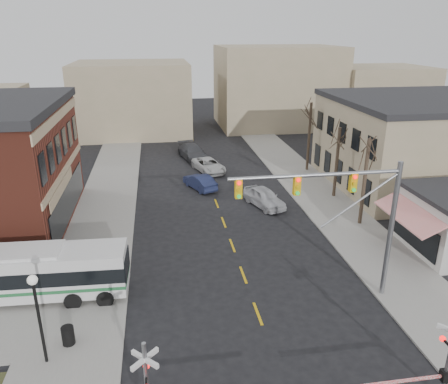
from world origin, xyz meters
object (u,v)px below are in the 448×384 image
at_px(pedestrian_near, 71,282).
at_px(car_d, 193,152).
at_px(rr_crossing_east, 439,360).
at_px(transit_bus, 22,273).
at_px(traffic_signal_mast, 349,206).
at_px(car_a, 264,197).
at_px(pedestrian_far, 60,266).
at_px(street_lamp, 36,302).
at_px(trash_bin, 68,335).
at_px(car_b, 200,182).
at_px(car_c, 209,165).

bearing_deg(pedestrian_near, car_d, -15.42).
bearing_deg(rr_crossing_east, transit_bus, 151.52).
relative_size(traffic_signal_mast, car_a, 1.94).
bearing_deg(pedestrian_far, transit_bus, 174.34).
height_order(car_a, pedestrian_near, pedestrian_near).
distance_m(traffic_signal_mast, street_lamp, 15.75).
bearing_deg(transit_bus, rr_crossing_east, -28.48).
height_order(rr_crossing_east, street_lamp, street_lamp).
bearing_deg(trash_bin, street_lamp, -126.90).
distance_m(trash_bin, car_d, 32.68).
distance_m(car_b, pedestrian_near, 19.23).
height_order(traffic_signal_mast, pedestrian_far, traffic_signal_mast).
distance_m(car_c, pedestrian_far, 23.08).
bearing_deg(pedestrian_far, car_a, -22.44).
relative_size(traffic_signal_mast, car_c, 1.82).
xyz_separation_m(transit_bus, street_lamp, (2.28, -5.49, 1.65)).
xyz_separation_m(car_d, pedestrian_far, (-10.24, -25.20, 0.08)).
height_order(car_c, pedestrian_near, pedestrian_near).
height_order(street_lamp, pedestrian_far, street_lamp).
bearing_deg(pedestrian_far, pedestrian_near, -120.59).
relative_size(rr_crossing_east, car_b, 1.30).
height_order(street_lamp, car_d, street_lamp).
distance_m(rr_crossing_east, pedestrian_far, 20.73).
bearing_deg(traffic_signal_mast, car_d, 100.91).
height_order(transit_bus, trash_bin, transit_bus).
distance_m(transit_bus, street_lamp, 6.17).
height_order(trash_bin, pedestrian_near, pedestrian_near).
height_order(traffic_signal_mast, car_a, traffic_signal_mast).
relative_size(trash_bin, car_c, 0.19).
xyz_separation_m(transit_bus, rr_crossing_east, (18.54, -10.05, 0.28)).
height_order(rr_crossing_east, car_d, rr_crossing_east).
relative_size(transit_bus, car_d, 2.03).
xyz_separation_m(car_a, car_d, (-4.82, 15.60, 0.02)).
bearing_deg(pedestrian_near, car_b, -24.77).
relative_size(traffic_signal_mast, car_d, 1.61).
xyz_separation_m(traffic_signal_mast, pedestrian_near, (-14.99, 2.38, -4.67)).
bearing_deg(trash_bin, transit_bus, 125.03).
bearing_deg(transit_bus, car_d, 66.35).
height_order(traffic_signal_mast, street_lamp, traffic_signal_mast).
height_order(car_a, pedestrian_far, pedestrian_far).
xyz_separation_m(trash_bin, car_d, (8.77, 31.49, 0.24)).
bearing_deg(street_lamp, car_b, 67.11).
distance_m(trash_bin, pedestrian_far, 6.46).
bearing_deg(car_a, rr_crossing_east, -104.36).
bearing_deg(car_a, car_b, 114.80).
height_order(transit_bus, car_a, transit_bus).
height_order(transit_bus, car_d, transit_bus).
bearing_deg(car_b, car_d, -114.99).
height_order(car_b, car_c, car_b).
bearing_deg(car_d, car_b, -104.92).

